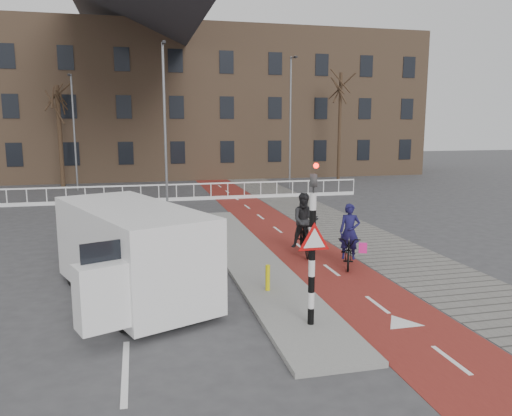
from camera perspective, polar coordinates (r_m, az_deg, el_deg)
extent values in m
plane|color=#38383A|center=(13.20, 5.78, -10.00)|extent=(120.00, 120.00, 0.00)
cube|color=maroon|center=(22.87, 1.12, -1.48)|extent=(2.50, 60.00, 0.01)
cube|color=slate|center=(23.72, 7.68, -1.16)|extent=(3.00, 60.00, 0.01)
cube|color=gray|center=(16.68, -1.03, -5.52)|extent=(1.80, 16.00, 0.12)
cylinder|color=black|center=(10.74, 6.40, -5.91)|extent=(0.14, 0.14, 2.88)
imported|color=black|center=(10.40, 6.59, 3.90)|extent=(0.13, 0.16, 0.80)
cylinder|color=#FF0C05|center=(10.25, 6.88, 4.83)|extent=(0.11, 0.02, 0.11)
cylinder|color=yellow|center=(13.11, 1.34, -7.97)|extent=(0.12, 0.12, 0.68)
imported|color=black|center=(15.88, 10.58, -4.80)|extent=(1.37, 2.00, 1.00)
imported|color=#161443|center=(15.74, 10.65, -2.65)|extent=(0.75, 0.64, 1.73)
cube|color=#E9218F|center=(15.49, 12.11, -4.48)|extent=(0.29, 0.24, 0.30)
imported|color=black|center=(16.98, 5.58, -3.38)|extent=(0.91, 2.06, 1.20)
imported|color=black|center=(16.86, 5.61, -1.46)|extent=(1.02, 0.86, 1.88)
cube|color=white|center=(13.06, -14.03, -4.62)|extent=(4.15, 5.96, 2.22)
cube|color=#1D871D|center=(13.15, -18.91, -5.21)|extent=(1.36, 3.29, 0.55)
cube|color=#1D871D|center=(13.11, -9.11, -4.84)|extent=(1.36, 3.29, 0.55)
cube|color=black|center=(10.62, -14.22, -5.70)|extent=(1.86, 0.80, 0.90)
cylinder|color=black|center=(11.33, -14.73, -11.59)|extent=(0.55, 0.82, 0.78)
cylinder|color=black|center=(12.07, -6.25, -9.97)|extent=(0.55, 0.82, 0.78)
cylinder|color=black|center=(14.74, -20.07, -6.86)|extent=(0.55, 0.82, 0.78)
cylinder|color=black|center=(15.31, -13.25, -5.90)|extent=(0.55, 0.82, 0.78)
cube|color=silver|center=(28.94, -15.04, 2.45)|extent=(28.00, 0.08, 0.08)
cube|color=silver|center=(29.06, -14.96, 0.78)|extent=(28.00, 0.10, 0.20)
cube|color=#7F6047|center=(43.76, -12.17, 11.53)|extent=(46.00, 10.00, 12.00)
cylinder|color=#302215|center=(36.73, -21.48, 7.51)|extent=(0.30, 0.30, 6.92)
cylinder|color=#302215|center=(38.92, 9.54, 9.03)|extent=(0.25, 0.25, 8.15)
cylinder|color=slate|center=(24.24, -10.34, 8.62)|extent=(0.12, 0.12, 8.09)
cylinder|color=slate|center=(35.09, -20.05, 8.03)|extent=(0.12, 0.12, 7.54)
cylinder|color=slate|center=(34.38, 3.93, 9.60)|extent=(0.12, 0.12, 8.78)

